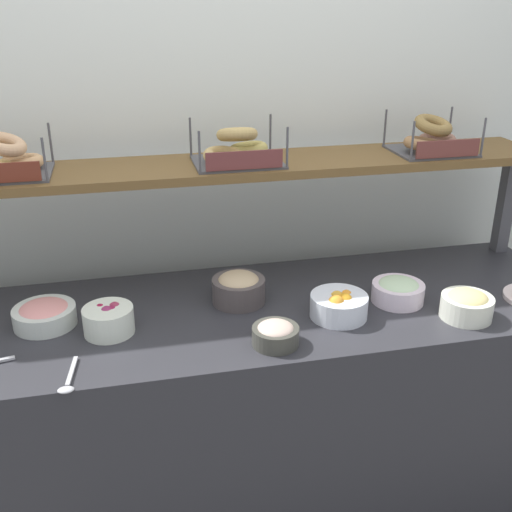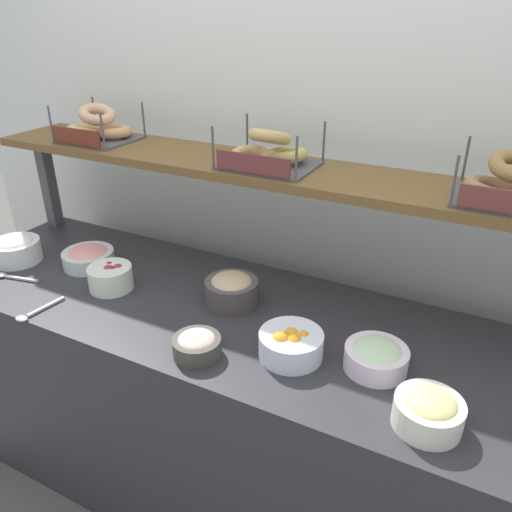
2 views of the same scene
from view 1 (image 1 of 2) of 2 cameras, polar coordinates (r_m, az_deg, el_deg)
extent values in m
plane|color=#595651|center=(2.57, -0.33, -21.83)|extent=(8.00, 8.00, 0.00)
cube|color=white|center=(2.43, -3.22, 8.50)|extent=(3.50, 0.06, 2.40)
cube|color=#2D2D33|center=(2.29, -0.36, -14.29)|extent=(2.30, 0.70, 0.85)
cube|color=#4C4C51|center=(2.63, 22.18, 4.55)|extent=(0.05, 0.05, 0.40)
cube|color=brown|center=(2.15, -1.98, 8.33)|extent=(2.26, 0.32, 0.03)
cylinder|color=#44443C|center=(1.84, 1.82, -7.42)|extent=(0.14, 0.14, 0.06)
ellipsoid|color=beige|center=(1.83, 1.83, -6.79)|extent=(0.11, 0.11, 0.04)
cylinder|color=white|center=(2.00, 7.70, -4.62)|extent=(0.19, 0.19, 0.08)
sphere|color=#F9A724|center=(1.99, 8.28, -4.10)|extent=(0.05, 0.05, 0.05)
sphere|color=orange|center=(1.96, 7.45, -4.38)|extent=(0.05, 0.05, 0.05)
sphere|color=gold|center=(2.00, 7.53, -3.85)|extent=(0.05, 0.05, 0.05)
sphere|color=orange|center=(2.02, 8.39, -3.64)|extent=(0.04, 0.04, 0.04)
cylinder|color=white|center=(2.09, 18.96, -4.51)|extent=(0.17, 0.17, 0.07)
ellipsoid|color=#ECD786|center=(2.08, 19.07, -3.75)|extent=(0.13, 0.13, 0.05)
cylinder|color=#514847|center=(2.08, -1.62, -3.22)|extent=(0.18, 0.18, 0.08)
ellipsoid|color=tan|center=(2.06, -1.63, -2.34)|extent=(0.14, 0.14, 0.06)
cylinder|color=white|center=(2.14, 13.03, -3.33)|extent=(0.18, 0.18, 0.07)
ellipsoid|color=beige|center=(2.13, 13.10, -2.66)|extent=(0.14, 0.14, 0.05)
cylinder|color=silver|center=(2.05, -19.02, -5.31)|extent=(0.20, 0.20, 0.06)
ellipsoid|color=pink|center=(2.04, -19.12, -4.69)|extent=(0.15, 0.15, 0.04)
cylinder|color=white|center=(1.95, -13.53, -5.83)|extent=(0.16, 0.16, 0.08)
sphere|color=#98314C|center=(1.95, -12.99, -4.73)|extent=(0.04, 0.04, 0.04)
sphere|color=#902C59|center=(1.93, -13.69, -5.10)|extent=(0.04, 0.04, 0.04)
sphere|color=brown|center=(1.93, -13.57, -5.07)|extent=(0.03, 0.03, 0.03)
sphere|color=maroon|center=(1.94, -13.26, -5.00)|extent=(0.04, 0.04, 0.04)
sphere|color=maroon|center=(1.96, -14.27, -4.77)|extent=(0.03, 0.03, 0.03)
cube|color=#B7B7BC|center=(1.80, -16.74, -10.21)|extent=(0.03, 0.14, 0.01)
ellipsoid|color=#B7B7BC|center=(1.72, -17.26, -11.79)|extent=(0.04, 0.03, 0.01)
cube|color=#4C4C51|center=(2.13, -21.99, 7.07)|extent=(0.27, 0.24, 0.01)
cylinder|color=#4C4C51|center=(1.99, -19.04, 8.39)|extent=(0.01, 0.01, 0.14)
cylinder|color=#4C4C51|center=(2.21, -18.53, 9.86)|extent=(0.01, 0.01, 0.14)
cube|color=maroon|center=(2.01, -22.59, 7.13)|extent=(0.23, 0.01, 0.06)
torus|color=tan|center=(2.16, -20.92, 8.16)|extent=(0.19, 0.19, 0.05)
torus|color=tan|center=(2.11, -22.38, 9.58)|extent=(0.19, 0.19, 0.08)
cube|color=#4C4C51|center=(2.13, -1.74, 8.73)|extent=(0.30, 0.24, 0.01)
cylinder|color=#4C4C51|center=(1.98, -5.27, 9.50)|extent=(0.01, 0.01, 0.14)
cylinder|color=#4C4C51|center=(2.04, 2.92, 9.95)|extent=(0.01, 0.01, 0.14)
cylinder|color=#4C4C51|center=(2.20, -6.10, 10.87)|extent=(0.01, 0.01, 0.14)
cylinder|color=#4C4C51|center=(2.25, 1.34, 11.27)|extent=(0.01, 0.01, 0.14)
cube|color=brown|center=(2.01, -1.08, 8.89)|extent=(0.25, 0.01, 0.06)
torus|color=tan|center=(2.09, -3.02, 9.26)|extent=(0.20, 0.20, 0.05)
torus|color=tan|center=(2.17, -0.75, 9.85)|extent=(0.19, 0.19, 0.06)
torus|color=tan|center=(2.11, -1.77, 11.22)|extent=(0.15, 0.16, 0.08)
cube|color=#4C4C51|center=(2.37, 15.89, 9.37)|extent=(0.28, 0.24, 0.01)
cylinder|color=#4C4C51|center=(2.20, 14.34, 10.24)|extent=(0.01, 0.01, 0.14)
cylinder|color=#4C4C51|center=(2.33, 20.34, 10.24)|extent=(0.01, 0.01, 0.14)
cylinder|color=#4C4C51|center=(2.40, 11.89, 11.52)|extent=(0.01, 0.01, 0.14)
cylinder|color=#4C4C51|center=(2.52, 17.58, 11.50)|extent=(0.01, 0.01, 0.14)
cube|color=brown|center=(2.26, 17.40, 9.49)|extent=(0.24, 0.01, 0.06)
torus|color=#9C734A|center=(2.32, 15.25, 9.99)|extent=(0.17, 0.16, 0.06)
torus|color=#A16F5B|center=(2.42, 16.45, 10.26)|extent=(0.19, 0.19, 0.05)
torus|color=olive|center=(2.35, 16.14, 11.60)|extent=(0.20, 0.20, 0.08)
camera|label=2|loc=(1.24, 51.38, 12.29)|focal=35.21mm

